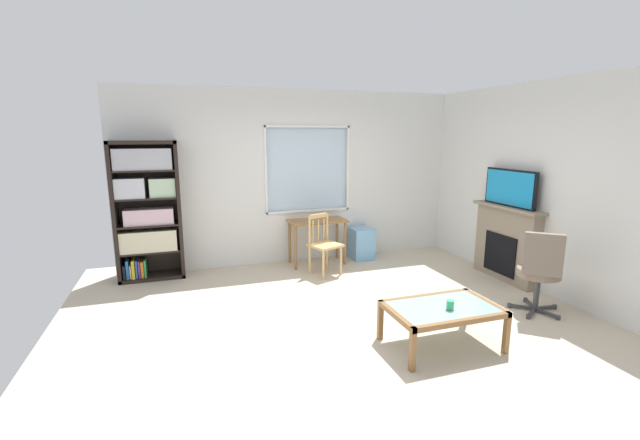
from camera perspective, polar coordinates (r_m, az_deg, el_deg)
ground at (r=5.05m, az=3.53°, el=-12.72°), size 6.44×5.65×0.02m
wall_back_with_window at (r=6.84m, az=-3.83°, el=5.64°), size 5.44×0.15×2.75m
wall_right at (r=6.25m, az=28.13°, el=3.86°), size 0.12×4.85×2.75m
bookshelf at (r=6.44m, az=-22.44°, el=1.61°), size 0.90×0.38×1.98m
desk_under_window at (r=6.72m, az=-0.39°, el=-0.99°), size 0.92×0.47×0.72m
wooden_chair at (r=6.26m, az=0.51°, el=-3.26°), size 0.53×0.52×0.90m
plastic_drawer_unit at (r=7.13m, az=5.61°, el=-3.13°), size 0.35×0.40×0.52m
fireplace at (r=6.58m, az=23.90°, el=-2.85°), size 0.26×1.19×1.07m
tv at (r=6.43m, az=24.36°, el=3.99°), size 0.06×0.91×0.51m
office_chair at (r=5.47m, az=27.68°, el=-5.85°), size 0.63×0.61×1.00m
coffee_table at (r=4.39m, az=16.24°, el=-11.80°), size 1.07×0.68×0.42m
sippy_cup at (r=4.29m, az=17.23°, el=-10.95°), size 0.07×0.07×0.09m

